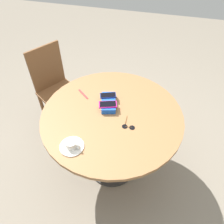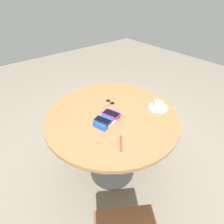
% 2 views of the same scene
% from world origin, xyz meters
% --- Properties ---
extents(ground_plane, '(8.00, 8.00, 0.00)m').
position_xyz_m(ground_plane, '(0.00, 0.00, 0.00)').
color(ground_plane, gray).
extents(round_table, '(1.10, 1.10, 0.77)m').
position_xyz_m(round_table, '(0.00, 0.00, 0.65)').
color(round_table, '#2D2D2D').
rests_on(round_table, ground_plane).
extents(phone_box, '(0.23, 0.16, 0.04)m').
position_xyz_m(phone_box, '(-0.09, -0.05, 0.79)').
color(phone_box, blue).
rests_on(phone_box, round_table).
extents(phone_navy, '(0.10, 0.14, 0.01)m').
position_xyz_m(phone_navy, '(-0.14, -0.07, 0.82)').
color(phone_navy, navy).
rests_on(phone_navy, phone_box).
extents(phone_magenta, '(0.11, 0.15, 0.01)m').
position_xyz_m(phone_magenta, '(-0.04, -0.04, 0.82)').
color(phone_magenta, '#D11975').
rests_on(phone_magenta, phone_box).
extents(saucer, '(0.17, 0.17, 0.01)m').
position_xyz_m(saucer, '(0.36, -0.19, 0.77)').
color(saucer, silver).
rests_on(saucer, round_table).
extents(coffee_cup, '(0.08, 0.11, 0.05)m').
position_xyz_m(coffee_cup, '(0.36, -0.18, 0.80)').
color(coffee_cup, silver).
rests_on(coffee_cup, saucer).
extents(lanyard_strap, '(0.11, 0.12, 0.00)m').
position_xyz_m(lanyard_strap, '(-0.16, -0.29, 0.77)').
color(lanyard_strap, red).
rests_on(lanyard_strap, round_table).
extents(sunglasses, '(0.13, 0.09, 0.01)m').
position_xyz_m(sunglasses, '(0.09, 0.15, 0.77)').
color(sunglasses, black).
rests_on(sunglasses, round_table).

